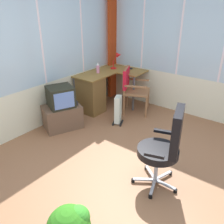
% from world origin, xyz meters
% --- Properties ---
extents(ground, '(5.78, 5.01, 0.06)m').
position_xyz_m(ground, '(0.00, 0.00, -0.03)').
color(ground, '#906141').
extents(north_window_panel, '(4.78, 0.07, 2.70)m').
position_xyz_m(north_window_panel, '(0.00, 2.04, 1.35)').
color(north_window_panel, '#EAEACB').
rests_on(north_window_panel, ground).
extents(east_window_panel, '(0.07, 4.01, 2.70)m').
position_xyz_m(east_window_panel, '(2.42, 0.00, 1.35)').
color(east_window_panel, '#EAEACB').
rests_on(east_window_panel, ground).
extents(curtain_corner, '(0.28, 0.08, 2.60)m').
position_xyz_m(curtain_corner, '(2.29, 1.91, 1.30)').
color(curtain_corner, '#AC3613').
rests_on(curtain_corner, ground).
extents(desk, '(1.32, 0.99, 0.76)m').
position_xyz_m(desk, '(1.36, 1.69, 0.41)').
color(desk, olive).
rests_on(desk, ground).
extents(desk_lamp, '(0.24, 0.21, 0.35)m').
position_xyz_m(desk_lamp, '(2.09, 1.62, 0.98)').
color(desk_lamp, red).
rests_on(desk_lamp, desk).
extents(tv_remote, '(0.06, 0.15, 0.02)m').
position_xyz_m(tv_remote, '(2.21, 1.39, 0.77)').
color(tv_remote, black).
rests_on(tv_remote, desk).
extents(spray_bottle, '(0.06, 0.06, 0.22)m').
position_xyz_m(spray_bottle, '(1.56, 1.72, 0.86)').
color(spray_bottle, pink).
rests_on(spray_bottle, desk).
extents(wooden_armchair, '(0.64, 0.64, 0.92)m').
position_xyz_m(wooden_armchair, '(1.78, 1.06, 0.58)').
color(wooden_armchair, '#92633E').
rests_on(wooden_armchair, ground).
extents(office_chair, '(0.63, 0.55, 1.05)m').
position_xyz_m(office_chair, '(0.21, -0.46, 0.60)').
color(office_chair, '#B7B7BF').
rests_on(office_chair, ground).
extents(tv_on_stand, '(0.76, 0.66, 0.78)m').
position_xyz_m(tv_on_stand, '(0.47, 1.65, 0.34)').
color(tv_on_stand, brown).
rests_on(tv_on_stand, ground).
extents(space_heater, '(0.29, 0.25, 0.55)m').
position_xyz_m(space_heater, '(1.21, 0.95, 0.28)').
color(space_heater, silver).
rests_on(space_heater, ground).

